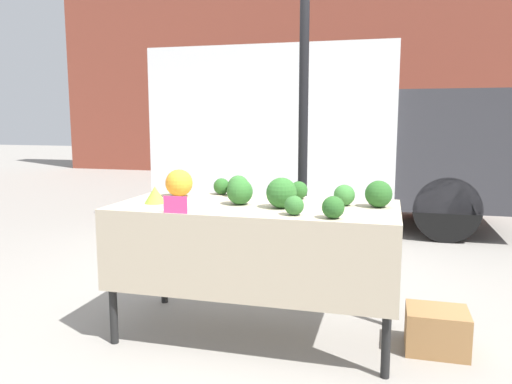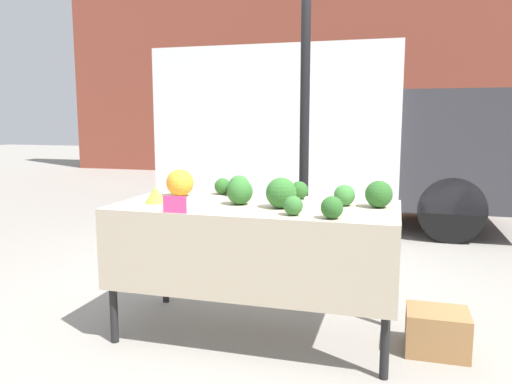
{
  "view_description": "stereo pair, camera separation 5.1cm",
  "coord_description": "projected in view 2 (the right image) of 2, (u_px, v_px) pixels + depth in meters",
  "views": [
    {
      "loc": [
        0.81,
        -3.03,
        1.41
      ],
      "look_at": [
        0.0,
        0.0,
        0.95
      ],
      "focal_mm": 35.0,
      "sensor_mm": 36.0,
      "label": 1
    },
    {
      "loc": [
        0.86,
        -3.02,
        1.41
      ],
      "look_at": [
        0.0,
        0.0,
        0.95
      ],
      "focal_mm": 35.0,
      "sensor_mm": 36.0,
      "label": 2
    }
  ],
  "objects": [
    {
      "name": "orange_cauliflower",
      "position": [
        180.0,
        183.0,
        3.5
      ],
      "size": [
        0.19,
        0.19,
        0.19
      ],
      "color": "orange",
      "rests_on": "market_table"
    },
    {
      "name": "price_sign",
      "position": [
        175.0,
        205.0,
        2.88
      ],
      "size": [
        0.15,
        0.01,
        0.1
      ],
      "color": "#E53D84",
      "rests_on": "market_table"
    },
    {
      "name": "market_table",
      "position": [
        253.0,
        224.0,
        3.14
      ],
      "size": [
        1.79,
        0.85,
        0.87
      ],
      "color": "tan",
      "rests_on": "ground_plane"
    },
    {
      "name": "broccoli_head_3",
      "position": [
        293.0,
        206.0,
        2.82
      ],
      "size": [
        0.11,
        0.11,
        0.11
      ],
      "color": "#336B2D",
      "rests_on": "market_table"
    },
    {
      "name": "broccoli_head_2",
      "position": [
        281.0,
        193.0,
        3.04
      ],
      "size": [
        0.19,
        0.19,
        0.19
      ],
      "color": "#2D6628",
      "rests_on": "market_table"
    },
    {
      "name": "broccoli_head_7",
      "position": [
        240.0,
        192.0,
        3.17
      ],
      "size": [
        0.17,
        0.17,
        0.17
      ],
      "color": "#2D6628",
      "rests_on": "market_table"
    },
    {
      "name": "broccoli_head_6",
      "position": [
        223.0,
        186.0,
        3.6
      ],
      "size": [
        0.12,
        0.12,
        0.12
      ],
      "color": "#285B23",
      "rests_on": "market_table"
    },
    {
      "name": "tent_pole",
      "position": [
        304.0,
        134.0,
        3.68
      ],
      "size": [
        0.07,
        0.07,
        2.61
      ],
      "color": "black",
      "rests_on": "ground_plane"
    },
    {
      "name": "produce_crate",
      "position": [
        437.0,
        331.0,
        3.03
      ],
      "size": [
        0.37,
        0.3,
        0.26
      ],
      "color": "#9E7042",
      "rests_on": "ground_plane"
    },
    {
      "name": "romanesco_head",
      "position": [
        155.0,
        195.0,
        3.23
      ],
      "size": [
        0.14,
        0.14,
        0.11
      ],
      "color": "#93B238",
      "rests_on": "market_table"
    },
    {
      "name": "building_facade",
      "position": [
        365.0,
        50.0,
        12.17
      ],
      "size": [
        16.0,
        0.6,
        6.16
      ],
      "color": "brown",
      "rests_on": "ground_plane"
    },
    {
      "name": "broccoli_head_5",
      "position": [
        344.0,
        195.0,
        3.12
      ],
      "size": [
        0.13,
        0.13,
        0.13
      ],
      "color": "#387533",
      "rests_on": "market_table"
    },
    {
      "name": "broccoli_head_4",
      "position": [
        379.0,
        194.0,
        3.06
      ],
      "size": [
        0.17,
        0.17,
        0.17
      ],
      "color": "#285B23",
      "rests_on": "market_table"
    },
    {
      "name": "parked_truck",
      "position": [
        326.0,
        133.0,
        6.78
      ],
      "size": [
        4.52,
        1.95,
        2.29
      ],
      "color": "white",
      "rests_on": "ground_plane"
    },
    {
      "name": "ground_plane",
      "position": [
        256.0,
        333.0,
        3.31
      ],
      "size": [
        40.0,
        40.0,
        0.0
      ],
      "primitive_type": "plane",
      "color": "gray"
    },
    {
      "name": "broccoli_head_8",
      "position": [
        332.0,
        208.0,
        2.72
      ],
      "size": [
        0.12,
        0.12,
        0.12
      ],
      "color": "#285B23",
      "rests_on": "market_table"
    },
    {
      "name": "broccoli_head_0",
      "position": [
        299.0,
        190.0,
        3.39
      ],
      "size": [
        0.12,
        0.12,
        0.12
      ],
      "color": "#285B23",
      "rests_on": "market_table"
    },
    {
      "name": "broccoli_head_1",
      "position": [
        239.0,
        186.0,
        3.51
      ],
      "size": [
        0.15,
        0.15,
        0.15
      ],
      "color": "#336B2D",
      "rests_on": "market_table"
    }
  ]
}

